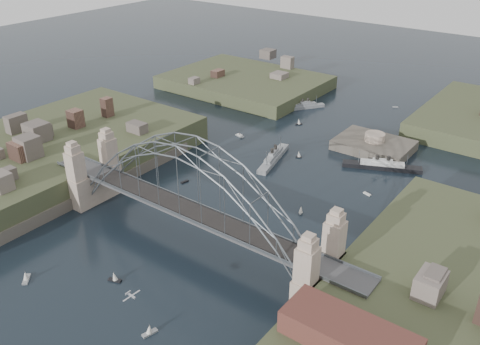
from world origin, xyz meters
The scene contains 22 objects.
ground centered at (0.00, 0.00, 0.00)m, with size 500.00×500.00×0.00m, color black.
bridge centered at (0.00, 0.00, 12.32)m, with size 84.00×13.80×24.60m.
shore_west centered at (-57.32, 0.00, 1.97)m, with size 50.50×90.00×12.00m.
headland_nw centered at (-55.00, 95.00, 0.50)m, with size 60.00×45.00×9.00m, color #3C4327.
fort_island centered at (12.00, 70.00, -0.34)m, with size 22.00×16.00×9.40m.
wharf_shed centered at (44.00, -14.00, 10.00)m, with size 20.00×8.00×4.00m, color #592D26.
naval_cruiser_near centered at (-8.24, 45.35, 0.93)m, with size 7.24×19.98×5.97m.
naval_cruiser_far centered at (-23.16, 88.89, 0.79)m, with size 10.31×13.50×5.07m.
ocean_liner centered at (19.19, 59.44, 0.84)m, with size 21.25×11.75×5.39m.
aeroplane centered at (8.83, -25.03, 6.94)m, with size 1.95×3.66×0.53m.
small_boat_a centered at (-20.08, 19.94, 0.15)m, with size 1.14×2.34×0.45m.
small_boat_b centered at (13.12, 25.01, 1.02)m, with size 1.35×1.67×2.38m.
small_boat_c centered at (-3.44, -18.88, 0.80)m, with size 2.86×1.76×2.38m.
small_boat_d centered at (22.15, 43.19, 0.15)m, with size 2.25×1.27×0.45m.
small_boat_e centered at (-26.77, 53.62, 0.28)m, with size 3.59×1.94×1.43m.
small_boat_f centered at (-3.44, 51.66, 0.99)m, with size 1.85×1.41×2.38m.
small_boat_g centered at (12.43, -24.79, 0.78)m, with size 1.62×2.98×2.38m.
small_boat_h centered at (-16.79, 73.91, 0.91)m, with size 1.94×2.15×2.38m.
small_boat_i centered at (24.31, 14.93, 0.29)m, with size 1.29×2.45×1.43m.
small_boat_j centered at (-17.71, -29.25, 0.72)m, with size 3.02×3.04×2.38m.
small_boat_k centered at (3.20, 109.70, 0.15)m, with size 1.98×1.62×0.45m.
small_boat_l centered at (-38.36, 27.35, 0.15)m, with size 2.87×1.64×0.45m.
Camera 1 is at (64.62, -68.38, 65.92)m, focal length 38.39 mm.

